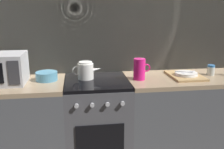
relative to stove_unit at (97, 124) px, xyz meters
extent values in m
cube|color=#B2AD9E|center=(0.00, 0.33, 0.75)|extent=(3.60, 0.05, 2.40)
cube|color=silver|center=(0.00, 0.30, 0.75)|extent=(3.58, 0.01, 2.39)
cube|color=#515459|center=(-0.90, 0.00, -0.02)|extent=(1.20, 0.60, 0.86)
cube|color=#4C4C51|center=(0.00, 0.00, -0.01)|extent=(0.60, 0.60, 0.87)
cube|color=black|center=(0.00, 0.00, 0.44)|extent=(0.59, 0.59, 0.03)
cube|color=black|center=(0.00, -0.30, 0.00)|extent=(0.42, 0.01, 0.28)
cylinder|color=#B7B7BC|center=(-0.19, -0.32, 0.33)|extent=(0.04, 0.02, 0.04)
cylinder|color=#B7B7BC|center=(-0.06, -0.32, 0.33)|extent=(0.04, 0.02, 0.04)
cylinder|color=#B7B7BC|center=(0.06, -0.32, 0.33)|extent=(0.04, 0.02, 0.04)
cylinder|color=#B7B7BC|center=(0.19, -0.32, 0.33)|extent=(0.04, 0.02, 0.04)
cube|color=#515459|center=(0.90, 0.00, -0.02)|extent=(1.20, 0.60, 0.86)
cube|color=#9E8466|center=(0.90, 0.00, 0.43)|extent=(1.20, 0.60, 0.04)
cube|color=#333338|center=(-0.70, -0.15, 0.59)|extent=(0.09, 0.01, 0.21)
cylinder|color=white|center=(-0.10, 0.07, 0.53)|extent=(0.15, 0.15, 0.15)
cylinder|color=white|center=(-0.10, 0.07, 0.61)|extent=(0.13, 0.13, 0.02)
cone|color=white|center=(0.01, 0.07, 0.54)|extent=(0.10, 0.04, 0.05)
torus|color=white|center=(-0.18, 0.07, 0.53)|extent=(0.08, 0.01, 0.08)
cylinder|color=teal|center=(-0.46, 0.07, 0.49)|extent=(0.20, 0.20, 0.08)
cylinder|color=#E5197A|center=(0.40, -0.03, 0.55)|extent=(0.11, 0.11, 0.20)
torus|color=#E5197A|center=(0.47, -0.03, 0.56)|extent=(0.08, 0.01, 0.08)
cube|color=tan|center=(0.88, 0.01, 0.46)|extent=(0.30, 0.40, 0.02)
cylinder|color=white|center=(0.88, -0.01, 0.48)|extent=(0.22, 0.22, 0.01)
cylinder|color=white|center=(0.88, -0.01, 0.49)|extent=(0.21, 0.21, 0.01)
cylinder|color=silver|center=(0.90, -0.01, 0.50)|extent=(0.16, 0.07, 0.01)
cube|color=silver|center=(0.86, 0.00, 0.50)|extent=(0.16, 0.09, 0.00)
cylinder|color=silver|center=(1.15, 0.03, 0.49)|extent=(0.08, 0.08, 0.08)
cylinder|color=#2D6BAD|center=(1.15, 0.03, 0.55)|extent=(0.07, 0.07, 0.02)
camera|label=1|loc=(-0.18, -2.27, 1.11)|focal=40.61mm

